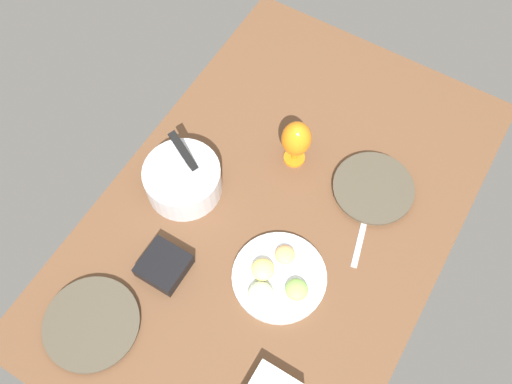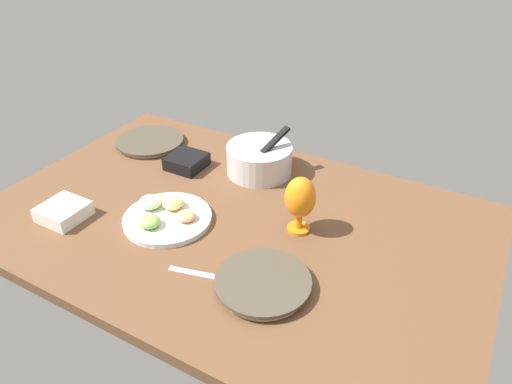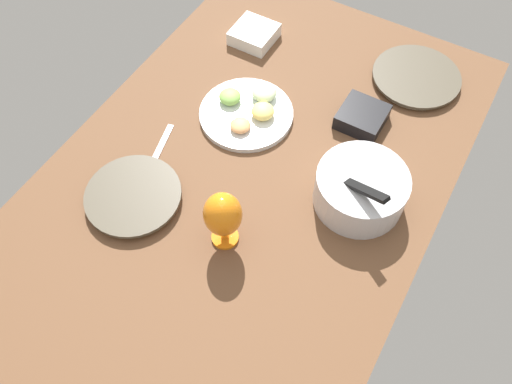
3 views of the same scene
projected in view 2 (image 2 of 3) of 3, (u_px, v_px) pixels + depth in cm
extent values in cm
cube|color=brown|center=(233.00, 224.00, 153.64)|extent=(160.00, 104.00, 4.00)
cylinder|color=beige|center=(150.00, 143.00, 196.06)|extent=(25.63, 25.63, 1.41)
cylinder|color=#494233|center=(150.00, 140.00, 195.44)|extent=(27.86, 27.86, 0.85)
cylinder|color=beige|center=(263.00, 285.00, 126.17)|extent=(24.09, 24.09, 1.76)
cylinder|color=#494233|center=(263.00, 281.00, 125.40)|extent=(26.19, 26.19, 1.06)
cylinder|color=silver|center=(259.00, 159.00, 174.53)|extent=(24.37, 24.37, 10.80)
cylinder|color=white|center=(259.00, 152.00, 172.76)|extent=(21.93, 21.93, 1.94)
cube|color=black|center=(270.00, 146.00, 169.08)|extent=(8.76, 17.41, 10.21)
cylinder|color=silver|center=(168.00, 219.00, 151.11)|extent=(28.41, 28.41, 1.80)
ellipsoid|color=#F2A566|center=(186.00, 216.00, 148.57)|extent=(6.15, 6.15, 2.63)
ellipsoid|color=#F9E072|center=(173.00, 203.00, 153.75)|extent=(6.93, 6.93, 3.66)
ellipsoid|color=beige|center=(150.00, 202.00, 154.07)|extent=(7.59, 7.59, 3.75)
ellipsoid|color=#8CC659|center=(149.00, 221.00, 145.47)|extent=(6.72, 6.72, 3.45)
cylinder|color=orange|center=(298.00, 228.00, 147.54)|extent=(7.14, 7.14, 1.00)
cylinder|color=orange|center=(299.00, 221.00, 146.04)|extent=(2.00, 2.00, 4.47)
ellipsoid|color=orange|center=(300.00, 197.00, 141.14)|extent=(9.62, 9.62, 13.40)
cube|color=white|center=(63.00, 212.00, 151.84)|extent=(13.52, 13.52, 4.72)
cube|color=#F9E072|center=(62.00, 208.00, 151.02)|extent=(11.09, 11.09, 1.51)
cube|color=black|center=(187.00, 161.00, 179.16)|extent=(13.21, 13.21, 4.90)
cube|color=tan|center=(186.00, 158.00, 178.30)|extent=(10.83, 10.83, 1.57)
cube|color=silver|center=(199.00, 274.00, 130.65)|extent=(17.90, 6.10, 0.60)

